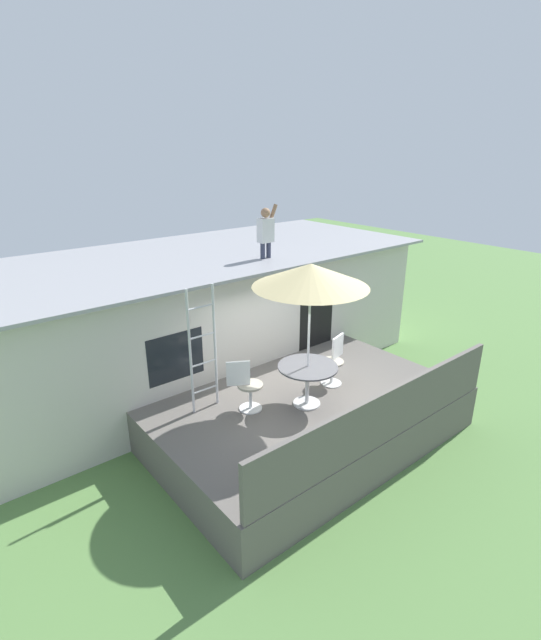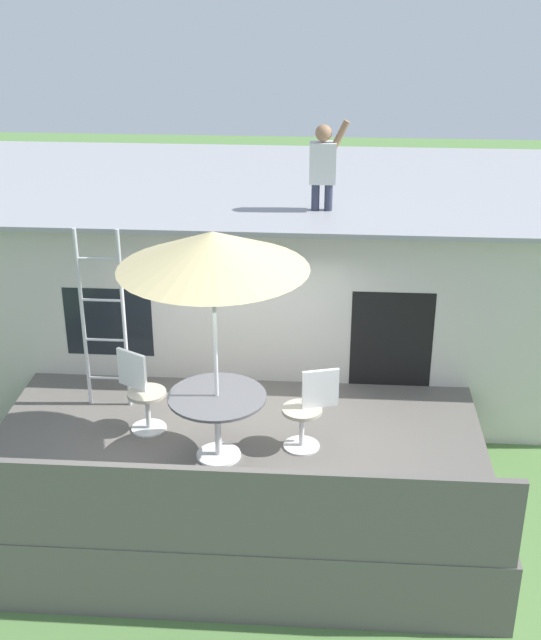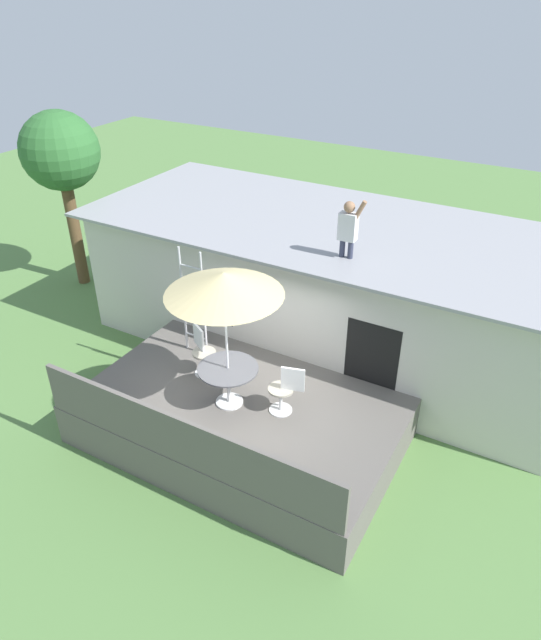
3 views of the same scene
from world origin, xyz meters
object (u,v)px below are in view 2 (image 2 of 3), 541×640
person_figure (324,161)px  patio_chair_right (309,410)px  step_ladder (103,320)px  patio_umbrella (213,250)px  patio_chair_left (142,392)px  patio_table (217,409)px

person_figure → patio_chair_right: size_ratio=1.21×
step_ladder → person_figure: size_ratio=1.98×
patio_umbrella → patio_chair_left: 2.17m
person_figure → patio_chair_left: person_figure is taller
step_ladder → patio_chair_left: size_ratio=2.39×
patio_umbrella → person_figure: 2.66m
patio_umbrella → patio_chair_right: (0.95, 0.27, -1.89)m
step_ladder → patio_chair_left: 0.96m
step_ladder → person_figure: person_figure is taller
step_ladder → person_figure: 3.23m
patio_umbrella → step_ladder: 2.17m
patio_table → person_figure: bearing=67.0°
step_ladder → patio_chair_left: (0.51, -0.50, -0.64)m
patio_chair_right → patio_table: bearing=0.0°
patio_table → step_ladder: (-1.44, 1.03, 0.51)m
patio_umbrella → patio_chair_right: 2.14m
step_ladder → patio_chair_right: (2.39, -0.76, -0.64)m
patio_umbrella → person_figure: person_figure is taller
person_figure → patio_table: bearing=-113.0°
patio_chair_right → step_ladder: bearing=-33.6°
patio_table → patio_chair_left: (-0.93, 0.54, -0.13)m
patio_table → patio_umbrella: (-0.00, 0.00, 1.76)m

